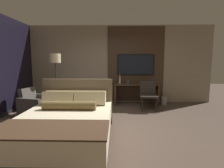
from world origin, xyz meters
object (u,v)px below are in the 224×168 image
at_px(vase_short, 128,81).
at_px(waste_bin, 164,101).
at_px(desk, 136,90).
at_px(book, 145,83).
at_px(desk_chair, 148,93).
at_px(tv, 136,65).
at_px(armchair_by_window, 36,106).
at_px(vase_tall, 120,78).
at_px(bed, 67,124).
at_px(floor_lamp, 55,63).

relative_size(vase_short, waste_bin, 0.82).
bearing_deg(waste_bin, desk, 175.34).
bearing_deg(desk, waste_bin, -4.66).
relative_size(vase_short, book, 1.02).
distance_m(desk_chair, waste_bin, 0.98).
height_order(desk, book, book).
bearing_deg(tv, book, -39.06).
relative_size(armchair_by_window, vase_short, 3.84).
bearing_deg(vase_tall, desk_chair, -40.70).
relative_size(desk_chair, book, 3.96).
xyz_separation_m(tv, book, (0.31, -0.25, -0.65)).
bearing_deg(waste_bin, armchair_by_window, -161.28).
relative_size(tv, vase_tall, 3.55).
bearing_deg(bed, vase_tall, 71.01).
bearing_deg(desk, floor_lamp, -163.59).
distance_m(armchair_by_window, vase_short, 3.04).
bearing_deg(bed, desk, 61.42).
relative_size(desk, armchair_by_window, 1.75).
bearing_deg(waste_bin, bed, -131.83).
xyz_separation_m(bed, desk, (1.63, 3.00, 0.15)).
bearing_deg(tv, armchair_by_window, -150.80).
bearing_deg(desk, vase_short, -165.83).
height_order(desk_chair, vase_short, vase_short).
distance_m(tv, book, 0.76).
distance_m(vase_short, waste_bin, 1.45).
height_order(vase_tall, vase_short, vase_tall).
xyz_separation_m(vase_short, waste_bin, (1.27, -0.01, -0.70)).
bearing_deg(vase_tall, waste_bin, -5.84).
bearing_deg(tv, floor_lamp, -158.84).
relative_size(desk, desk_chair, 1.72).
relative_size(book, waste_bin, 0.80).
bearing_deg(desk, book, -1.94).
xyz_separation_m(floor_lamp, waste_bin, (3.57, 0.68, -1.33)).
xyz_separation_m(desk, armchair_by_window, (-2.96, -1.42, -0.22)).
xyz_separation_m(armchair_by_window, floor_lamp, (0.37, 0.65, 1.20)).
height_order(desk_chair, floor_lamp, floor_lamp).
height_order(armchair_by_window, vase_short, vase_short).
bearing_deg(armchair_by_window, desk_chair, -63.55).
relative_size(tv, armchair_by_window, 1.52).
distance_m(bed, desk_chair, 3.03).
xyz_separation_m(desk_chair, vase_short, (-0.60, 0.61, 0.31)).
bearing_deg(desk, desk_chair, -65.67).
bearing_deg(floor_lamp, waste_bin, 10.83).
distance_m(armchair_by_window, floor_lamp, 1.42).
bearing_deg(book, floor_lamp, -165.45).
bearing_deg(vase_short, tv, 46.93).
bearing_deg(desk_chair, book, 92.18).
bearing_deg(armchair_by_window, bed, -126.31).
distance_m(book, waste_bin, 0.90).
bearing_deg(bed, desk_chair, 50.10).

